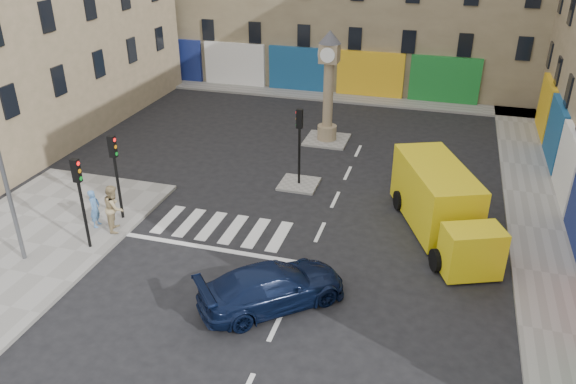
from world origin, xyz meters
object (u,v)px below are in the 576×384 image
at_px(clock_pillar, 329,80).
at_px(pedestrian_tan, 114,208).
at_px(navy_sedan, 273,286).
at_px(traffic_light_left_near, 80,190).
at_px(pedestrian_blue, 95,208).
at_px(traffic_light_island, 299,135).
at_px(yellow_van, 441,203).
at_px(traffic_light_left_far, 115,164).

xyz_separation_m(clock_pillar, pedestrian_tan, (-6.00, -12.33, -2.41)).
bearing_deg(clock_pillar, navy_sedan, -84.05).
height_order(traffic_light_left_near, navy_sedan, traffic_light_left_near).
bearing_deg(pedestrian_blue, clock_pillar, -38.89).
xyz_separation_m(traffic_light_left_near, traffic_light_island, (6.30, 7.80, -0.03)).
distance_m(yellow_van, pedestrian_blue, 14.09).
bearing_deg(traffic_light_left_far, pedestrian_tan, -72.16).
distance_m(traffic_light_left_near, pedestrian_blue, 2.31).
relative_size(traffic_light_left_near, clock_pillar, 0.61).
bearing_deg(yellow_van, traffic_light_left_far, 169.71).
bearing_deg(yellow_van, traffic_light_island, 136.39).
xyz_separation_m(traffic_light_left_near, clock_pillar, (6.30, 13.80, 0.93)).
relative_size(traffic_light_left_near, traffic_light_island, 1.00).
xyz_separation_m(traffic_light_left_far, clock_pillar, (6.30, 11.40, 0.93)).
relative_size(pedestrian_blue, pedestrian_tan, 0.82).
bearing_deg(pedestrian_blue, pedestrian_tan, -100.23).
height_order(traffic_light_island, yellow_van, traffic_light_island).
distance_m(traffic_light_island, pedestrian_blue, 9.52).
xyz_separation_m(traffic_light_island, pedestrian_blue, (-6.93, -6.32, -1.63)).
distance_m(traffic_light_left_far, pedestrian_blue, 2.00).
height_order(yellow_van, pedestrian_blue, yellow_van).
height_order(traffic_light_left_near, pedestrian_blue, traffic_light_left_near).
distance_m(navy_sedan, pedestrian_tan, 8.03).
bearing_deg(pedestrian_tan, pedestrian_blue, 64.65).
relative_size(clock_pillar, yellow_van, 0.83).
xyz_separation_m(traffic_light_left_near, pedestrian_blue, (-0.63, 1.48, -1.66)).
xyz_separation_m(traffic_light_left_far, pedestrian_blue, (-0.63, -0.92, -1.66)).
bearing_deg(traffic_light_island, clock_pillar, 90.00).
height_order(clock_pillar, pedestrian_blue, clock_pillar).
relative_size(traffic_light_island, yellow_van, 0.50).
xyz_separation_m(yellow_van, pedestrian_tan, (-12.63, -3.83, -0.15)).
bearing_deg(traffic_light_island, traffic_light_left_near, -128.93).
bearing_deg(traffic_light_island, traffic_light_left_far, -139.40).
distance_m(traffic_light_left_near, navy_sedan, 8.18).
distance_m(clock_pillar, pedestrian_blue, 14.37).
bearing_deg(traffic_light_left_near, navy_sedan, -8.73).
bearing_deg(navy_sedan, yellow_van, -79.58).
distance_m(clock_pillar, pedestrian_tan, 13.92).
bearing_deg(pedestrian_blue, navy_sedan, -117.06).
relative_size(navy_sedan, yellow_van, 0.68).
height_order(traffic_light_left_near, traffic_light_island, traffic_light_left_near).
distance_m(traffic_light_island, pedestrian_tan, 8.84).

